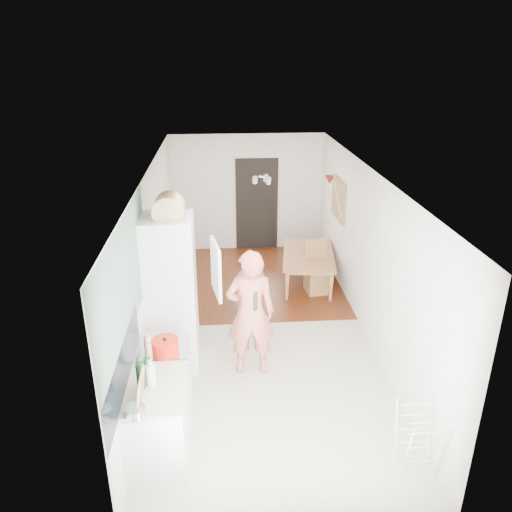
{
  "coord_description": "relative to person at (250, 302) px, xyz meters",
  "views": [
    {
      "loc": [
        -0.59,
        -6.77,
        4.08
      ],
      "look_at": [
        -0.06,
        0.2,
        1.18
      ],
      "focal_mm": 35.0,
      "sensor_mm": 36.0,
      "label": 1
    }
  ],
  "objects": [
    {
      "name": "pinboard",
      "position": [
        1.81,
        2.94,
        0.5
      ],
      "size": [
        0.03,
        0.9,
        0.7
      ],
      "primitive_type": "cube",
      "color": "tan",
      "rests_on": "room_shell"
    },
    {
      "name": "steel_pan",
      "position": [
        -1.2,
        -1.94,
        -0.08
      ],
      "size": [
        0.23,
        0.23,
        0.1
      ],
      "primitive_type": "cylinder",
      "rotation": [
        0.0,
        0.0,
        -0.19
      ],
      "color": "#B4B4B6",
      "rests_on": "worktop"
    },
    {
      "name": "range_cooker",
      "position": [
        -1.07,
        -0.76,
        -0.61
      ],
      "size": [
        0.6,
        0.6,
        0.88
      ],
      "primitive_type": "cube",
      "color": "white",
      "rests_on": "room_shell"
    },
    {
      "name": "worktop",
      "position": [
        -1.07,
        -1.51,
        -0.16
      ],
      "size": [
        0.62,
        0.92,
        0.06
      ],
      "primitive_type": "cube",
      "color": "beige",
      "rests_on": "room_shell"
    },
    {
      "name": "doorway_recess",
      "position": [
        0.43,
        4.52,
        -0.05
      ],
      "size": [
        0.9,
        0.04,
        2.0
      ],
      "primitive_type": "cube",
      "color": "black",
      "rests_on": "room_shell"
    },
    {
      "name": "pepper_mill_front",
      "position": [
        -1.18,
        -1.06,
        -0.01
      ],
      "size": [
        0.07,
        0.07,
        0.24
      ],
      "primitive_type": "cylinder",
      "rotation": [
        0.0,
        0.0,
        0.15
      ],
      "color": "#DCB77C",
      "rests_on": "worktop"
    },
    {
      "name": "sage_wall_panel",
      "position": [
        -1.36,
        -0.96,
        0.8
      ],
      "size": [
        0.02,
        3.0,
        1.3
      ],
      "primitive_type": "cube",
      "color": "slate",
      "rests_on": "room_shell"
    },
    {
      "name": "drying_rack",
      "position": [
        1.61,
        -1.87,
        -0.68
      ],
      "size": [
        0.38,
        0.34,
        0.74
      ],
      "primitive_type": null,
      "rotation": [
        0.0,
        0.0,
        0.0
      ],
      "color": "white",
      "rests_on": "floor"
    },
    {
      "name": "grey_drape",
      "position": [
        0.08,
        1.67,
        -0.49
      ],
      "size": [
        0.51,
        0.51,
        0.18
      ],
      "primitive_type": "cube",
      "rotation": [
        0.0,
        0.0,
        -0.36
      ],
      "color": "gray",
      "rests_on": "stool"
    },
    {
      "name": "cooker_top",
      "position": [
        -1.07,
        -0.76,
        -0.15
      ],
      "size": [
        0.6,
        0.6,
        0.04
      ],
      "primitive_type": "cube",
      "color": "#B4B4B6",
      "rests_on": "room_shell"
    },
    {
      "name": "fridge_housing",
      "position": [
        -1.04,
        0.26,
        0.03
      ],
      "size": [
        0.66,
        0.66,
        2.15
      ],
      "primitive_type": "cube",
      "color": "white",
      "rests_on": "room_shell"
    },
    {
      "name": "wood_floor_overlay",
      "position": [
        0.23,
        2.89,
        -1.04
      ],
      "size": [
        3.2,
        3.3,
        0.01
      ],
      "primitive_type": "cube",
      "color": "#622E0E",
      "rests_on": "room_shell"
    },
    {
      "name": "bottle_c",
      "position": [
        -1.11,
        -1.47,
        -0.0
      ],
      "size": [
        0.11,
        0.11,
        0.24
      ],
      "primitive_type": "cylinder",
      "rotation": [
        0.0,
        0.0,
        -0.15
      ],
      "color": "silver",
      "rests_on": "worktop"
    },
    {
      "name": "held_bottle",
      "position": [
        0.06,
        -0.1,
        0.07
      ],
      "size": [
        0.06,
        0.06,
        0.27
      ],
      "primitive_type": "cylinder",
      "color": "#1B3F21",
      "rests_on": "person"
    },
    {
      "name": "person",
      "position": [
        0.0,
        0.0,
        0.0
      ],
      "size": [
        0.77,
        0.51,
        2.09
      ],
      "primitive_type": "imported",
      "rotation": [
        0.0,
        0.0,
        3.13
      ],
      "color": "#E0705E",
      "rests_on": "floor"
    },
    {
      "name": "dining_chair",
      "position": [
        1.36,
        2.29,
        -0.57
      ],
      "size": [
        0.45,
        0.45,
        0.96
      ],
      "primitive_type": null,
      "rotation": [
        0.0,
        0.0,
        0.13
      ],
      "color": "#AF6E45",
      "rests_on": "floor"
    },
    {
      "name": "room_shell",
      "position": [
        0.23,
        1.04,
        0.2
      ],
      "size": [
        3.2,
        7.0,
        2.5
      ],
      "primitive_type": null,
      "color": "white",
      "rests_on": "ground"
    },
    {
      "name": "wall_sconce",
      "position": [
        1.77,
        3.59,
        0.7
      ],
      "size": [
        0.18,
        0.18,
        0.16
      ],
      "primitive_type": "cone",
      "color": "maroon",
      "rests_on": "room_shell"
    },
    {
      "name": "stool",
      "position": [
        0.1,
        1.65,
        -0.82
      ],
      "size": [
        0.42,
        0.42,
        0.46
      ],
      "primitive_type": null,
      "rotation": [
        0.0,
        0.0,
        -0.24
      ],
      "color": "#AF6E45",
      "rests_on": "floor"
    },
    {
      "name": "chopping_boards",
      "position": [
        -1.16,
        -1.79,
        0.04
      ],
      "size": [
        0.11,
        0.25,
        0.34
      ],
      "primitive_type": null,
      "rotation": [
        0.0,
        0.0,
        -0.31
      ],
      "color": "#DCB77C",
      "rests_on": "worktop"
    },
    {
      "name": "dining_table",
      "position": [
        1.28,
        2.68,
        -0.8
      ],
      "size": [
        0.98,
        1.5,
        0.49
      ],
      "primitive_type": "imported",
      "rotation": [
        0.0,
        0.0,
        1.42
      ],
      "color": "#AF6E45",
      "rests_on": "floor"
    },
    {
      "name": "floor",
      "position": [
        0.23,
        1.04,
        -1.05
      ],
      "size": [
        3.2,
        7.0,
        0.01
      ],
      "primitive_type": "cube",
      "color": "beige",
      "rests_on": "ground"
    },
    {
      "name": "base_cabinet",
      "position": [
        -1.07,
        -1.51,
        -0.62
      ],
      "size": [
        0.6,
        0.9,
        0.86
      ],
      "primitive_type": "cube",
      "color": "white",
      "rests_on": "room_shell"
    },
    {
      "name": "bottle_a",
      "position": [
        -1.2,
        -1.54,
        0.03
      ],
      "size": [
        0.08,
        0.08,
        0.31
      ],
      "primitive_type": "cylinder",
      "rotation": [
        0.0,
        0.0,
        -0.05
      ],
      "color": "#1B3F21",
      "rests_on": "worktop"
    },
    {
      "name": "tile_splashback",
      "position": [
        -1.36,
        -1.51,
        0.1
      ],
      "size": [
        0.02,
        1.9,
        0.5
      ],
      "primitive_type": "cube",
      "color": "black",
      "rests_on": "room_shell"
    },
    {
      "name": "fridge_door",
      "position": [
        -0.43,
        -0.04,
        0.5
      ],
      "size": [
        0.14,
        0.56,
        0.7
      ],
      "primitive_type": "cube",
      "rotation": [
        0.0,
        0.0,
        -1.4
      ],
      "color": "white",
      "rests_on": "room_shell"
    },
    {
      "name": "pinboard_frame",
      "position": [
        1.79,
        2.94,
        0.5
      ],
      "size": [
        0.0,
        0.94,
        0.74
      ],
      "primitive_type": "cube",
      "color": "#AF6E45",
      "rests_on": "room_shell"
    },
    {
      "name": "red_casserole",
      "position": [
        -1.01,
        -0.91,
        -0.04
      ],
      "size": [
        0.33,
        0.33,
        0.18
      ],
      "primitive_type": "cylinder",
      "rotation": [
        0.0,
        0.0,
        -0.11
      ],
      "color": "red",
      "rests_on": "cooker_top"
    },
    {
      "name": "bottle_b",
      "position": [
        -1.13,
        -1.45,
        0.03
      ],
      "size": [
        0.09,
        0.09,
        0.31
      ],
      "primitive_type": "cylinder",
      "rotation": [
        0.0,
        0.0,
        -0.28
      ],
      "color": "#1B3F21",
      "rests_on": "worktop"
    },
    {
      "name": "fridge_interior",
      "position": [
        -0.73,
        0.26,
        0.5
      ],
      "size": [
        0.02,
        0.52,
        0.66
      ],
      "primitive_type": "cube",
      "color": "white",
      "rests_on": "room_shell"
    },
    {
      "name": "bread_bin",
      "position": [
        -0.99,
        0.24,
        1.21
      ],
      "size": [
        0.43,
        0.41,
        0.21
      ],
      "primitive_type": null,
      "rotation": [
        0.0,
        0.0,
        -0.07
      ],
      "color": "#DCB77C",
      "rests_on": "fridge_housing"
    },
    {
      "name": "pepper_mill_back",
      "position": [
        -1.2,
        -0.98,
        -0.01
      ],
      "size": [
        0.07,
        0.07,
        0.22
      ],
      "primitive_type": "cylinder",
      "rotation": [
        0.0,
        0.0,
        -0.25
      ],
      "color": "#DCB77C",
      "rests_on": "worktop"
    }
  ]
}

